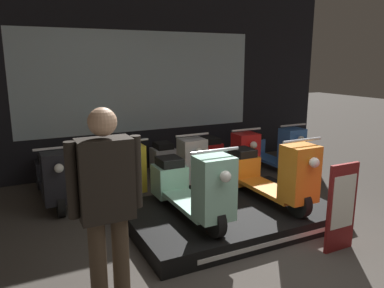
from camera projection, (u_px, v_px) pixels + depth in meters
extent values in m
cube|color=black|center=(141.00, 79.00, 6.46)|extent=(7.61, 0.08, 3.20)
cube|color=silver|center=(142.00, 82.00, 6.43)|extent=(4.19, 0.01, 1.70)
cube|color=black|center=(229.00, 215.00, 4.50)|extent=(2.40, 1.58, 0.19)
cube|color=silver|center=(271.00, 244.00, 3.81)|extent=(1.68, 0.01, 0.05)
cylinder|color=black|center=(215.00, 221.00, 3.70)|extent=(0.09, 0.33, 0.33)
cylinder|color=black|center=(169.00, 186.00, 4.72)|extent=(0.09, 0.33, 0.33)
cube|color=#8EC6AD|center=(189.00, 202.00, 4.21)|extent=(0.34, 1.07, 0.05)
cube|color=#8EC6AD|center=(214.00, 188.00, 3.65)|extent=(0.36, 0.30, 0.63)
cube|color=#8EC6AD|center=(169.00, 180.00, 4.68)|extent=(0.38, 0.35, 0.38)
cube|color=black|center=(169.00, 162.00, 4.62)|extent=(0.27, 0.31, 0.10)
cylinder|color=silver|center=(215.00, 151.00, 3.56)|extent=(0.51, 0.03, 0.03)
sphere|color=white|center=(225.00, 177.00, 3.43)|extent=(0.11, 0.11, 0.11)
cylinder|color=black|center=(299.00, 203.00, 4.17)|extent=(0.09, 0.33, 0.33)
cylinder|color=black|center=(241.00, 175.00, 5.19)|extent=(0.09, 0.33, 0.33)
cube|color=orange|center=(267.00, 188.00, 4.68)|extent=(0.34, 1.07, 0.05)
cube|color=orange|center=(299.00, 174.00, 4.11)|extent=(0.36, 0.30, 0.63)
cube|color=orange|center=(242.00, 169.00, 5.15)|extent=(0.38, 0.35, 0.38)
cube|color=black|center=(243.00, 152.00, 5.09)|extent=(0.27, 0.31, 0.10)
cylinder|color=silver|center=(302.00, 140.00, 4.02)|extent=(0.51, 0.03, 0.03)
sphere|color=white|center=(314.00, 163.00, 3.90)|extent=(0.11, 0.11, 0.11)
cylinder|color=black|center=(60.00, 204.00, 4.65)|extent=(0.09, 0.33, 0.33)
cylinder|color=black|center=(50.00, 178.00, 5.67)|extent=(0.09, 0.33, 0.33)
cube|color=black|center=(55.00, 190.00, 5.16)|extent=(0.34, 1.07, 0.05)
cube|color=black|center=(58.00, 178.00, 4.60)|extent=(0.36, 0.30, 0.63)
cube|color=black|center=(49.00, 173.00, 5.63)|extent=(0.38, 0.35, 0.38)
cube|color=black|center=(48.00, 158.00, 5.57)|extent=(0.27, 0.31, 0.10)
cylinder|color=silver|center=(55.00, 148.00, 4.51)|extent=(0.51, 0.03, 0.03)
sphere|color=white|center=(59.00, 168.00, 4.38)|extent=(0.11, 0.11, 0.11)
cylinder|color=black|center=(132.00, 193.00, 5.05)|extent=(0.09, 0.33, 0.33)
cylinder|color=black|center=(110.00, 170.00, 6.07)|extent=(0.09, 0.33, 0.33)
cube|color=yellow|center=(120.00, 181.00, 5.56)|extent=(0.34, 1.07, 0.05)
cube|color=yellow|center=(130.00, 168.00, 5.00)|extent=(0.36, 0.30, 0.63)
cube|color=yellow|center=(110.00, 166.00, 6.03)|extent=(0.38, 0.35, 0.38)
cube|color=black|center=(110.00, 151.00, 5.97)|extent=(0.27, 0.31, 0.10)
cylinder|color=silver|center=(129.00, 141.00, 4.91)|extent=(0.51, 0.03, 0.03)
sphere|color=white|center=(135.00, 159.00, 4.78)|extent=(0.11, 0.11, 0.11)
cylinder|color=black|center=(193.00, 183.00, 5.45)|extent=(0.09, 0.33, 0.33)
cylinder|color=black|center=(163.00, 163.00, 6.47)|extent=(0.09, 0.33, 0.33)
cube|color=#BCBCC1|center=(177.00, 173.00, 5.97)|extent=(0.34, 1.07, 0.05)
cube|color=#BCBCC1|center=(192.00, 160.00, 5.40)|extent=(0.36, 0.30, 0.63)
cube|color=#BCBCC1|center=(163.00, 159.00, 6.43)|extent=(0.38, 0.35, 0.38)
cube|color=black|center=(163.00, 145.00, 6.37)|extent=(0.27, 0.31, 0.10)
cylinder|color=silver|center=(192.00, 135.00, 5.31)|extent=(0.51, 0.03, 0.03)
sphere|color=white|center=(199.00, 152.00, 5.18)|extent=(0.11, 0.11, 0.11)
cylinder|color=black|center=(246.00, 174.00, 5.85)|extent=(0.09, 0.33, 0.33)
cylinder|color=black|center=(209.00, 157.00, 6.87)|extent=(0.09, 0.33, 0.33)
cube|color=red|center=(226.00, 166.00, 6.37)|extent=(0.34, 1.07, 0.05)
cube|color=red|center=(245.00, 153.00, 5.80)|extent=(0.36, 0.30, 0.63)
cube|color=red|center=(210.00, 153.00, 6.83)|extent=(0.38, 0.35, 0.38)
cube|color=black|center=(210.00, 140.00, 6.77)|extent=(0.27, 0.31, 0.10)
cylinder|color=silver|center=(246.00, 130.00, 5.71)|extent=(0.51, 0.03, 0.03)
sphere|color=white|center=(254.00, 145.00, 5.58)|extent=(0.11, 0.11, 0.11)
cylinder|color=black|center=(291.00, 167.00, 6.25)|extent=(0.09, 0.33, 0.33)
cylinder|color=black|center=(251.00, 152.00, 7.27)|extent=(0.09, 0.33, 0.33)
cube|color=#386BBC|center=(270.00, 160.00, 6.77)|extent=(0.34, 1.07, 0.05)
cube|color=#386BBC|center=(292.00, 147.00, 6.20)|extent=(0.36, 0.30, 0.63)
cube|color=#386BBC|center=(252.00, 148.00, 7.23)|extent=(0.38, 0.35, 0.38)
cube|color=black|center=(252.00, 136.00, 7.17)|extent=(0.27, 0.31, 0.10)
cylinder|color=silver|center=(293.00, 125.00, 6.11)|extent=(0.51, 0.03, 0.03)
sphere|color=white|center=(301.00, 139.00, 5.98)|extent=(0.11, 0.11, 0.11)
cylinder|color=#473828|center=(98.00, 267.00, 2.83)|extent=(0.13, 0.13, 0.77)
cylinder|color=#473828|center=(121.00, 262.00, 2.91)|extent=(0.13, 0.13, 0.77)
cube|color=black|center=(105.00, 179.00, 2.72)|extent=(0.39, 0.22, 0.61)
cylinder|color=black|center=(72.00, 181.00, 2.61)|extent=(0.08, 0.08, 0.56)
cylinder|color=black|center=(136.00, 172.00, 2.82)|extent=(0.08, 0.08, 0.56)
sphere|color=tan|center=(102.00, 122.00, 2.63)|extent=(0.21, 0.21, 0.21)
cube|color=maroon|center=(341.00, 208.00, 3.77)|extent=(0.37, 0.04, 0.92)
cube|color=white|center=(344.00, 202.00, 3.73)|extent=(0.30, 0.01, 0.55)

